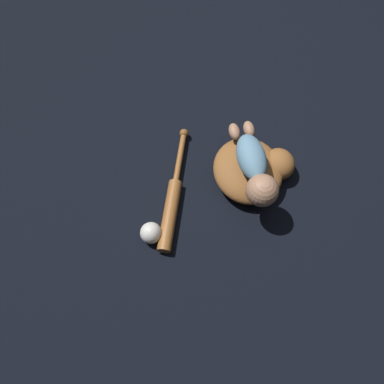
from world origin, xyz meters
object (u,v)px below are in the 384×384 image
Objects in this scene: baseball_bat at (172,202)px; baseball at (151,233)px; baby_figure at (255,169)px; baseball_glove at (253,169)px.

baseball reaches higher than baseball_bat.
baby_figure is 0.33m from baseball_bat.
baseball_bat is (-0.10, -0.28, -0.13)m from baby_figure.
baseball_glove is 0.11m from baby_figure.
baseball_glove reaches higher than baseball.
baseball_bat is at bearing -101.44° from baseball_glove.
baseball_glove is at bearing 134.27° from baby_figure.
baseball_bat is at bearing 116.61° from baseball.
baseball_glove is at bearing 78.56° from baseball_bat.
baseball_glove is 1.02× the size of baby_figure.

